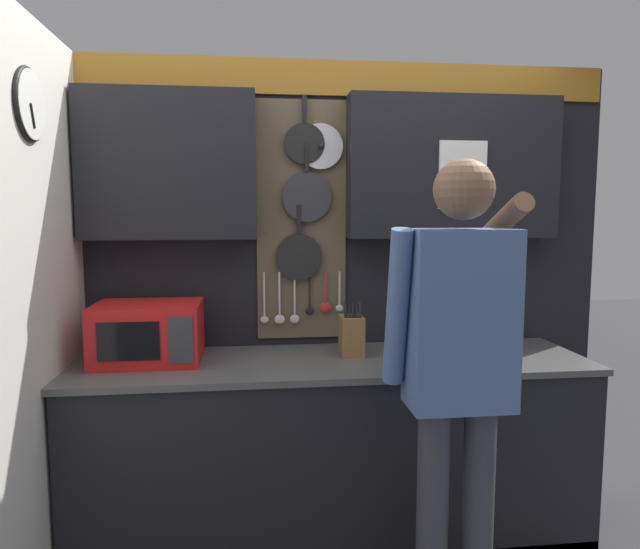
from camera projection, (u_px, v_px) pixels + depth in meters
name	position (u px, v px, depth m)	size (l,w,h in m)	color
ground_plane	(333.00, 538.00, 2.82)	(14.00, 14.00, 0.00)	#38383D
base_cabinet_counter	(333.00, 451.00, 2.76)	(2.43, 0.67, 0.91)	black
back_wall_unit	(328.00, 235.00, 2.94)	(3.00, 0.22, 2.36)	black
side_wall	(26.00, 320.00, 2.16)	(0.07, 1.60, 2.36)	silver
microwave	(148.00, 332.00, 2.66)	(0.48, 0.37, 0.28)	red
knife_block	(351.00, 335.00, 2.78)	(0.11, 0.15, 0.27)	brown
utensil_crock	(502.00, 332.00, 2.87)	(0.11, 0.11, 0.35)	white
person	(458.00, 354.00, 2.11)	(0.54, 0.67, 1.79)	#383842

